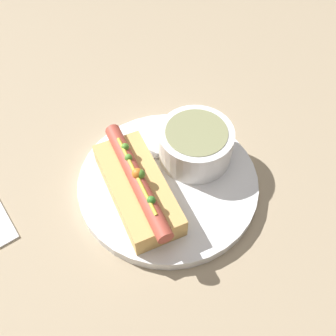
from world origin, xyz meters
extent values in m
plane|color=tan|center=(0.00, 0.00, 0.00)|extent=(4.00, 4.00, 0.00)
cylinder|color=white|center=(0.00, 0.00, 0.01)|extent=(0.27, 0.27, 0.02)
cube|color=#DBAD60|center=(0.01, -0.05, 0.04)|extent=(0.17, 0.08, 0.04)
cylinder|color=#B24738|center=(0.01, -0.05, 0.06)|extent=(0.20, 0.02, 0.02)
sphere|color=#518C2D|center=(-0.04, -0.05, 0.07)|extent=(0.01, 0.01, 0.01)
sphere|color=#518C2D|center=(0.01, -0.05, 0.07)|extent=(0.01, 0.01, 0.01)
sphere|color=orange|center=(0.01, -0.05, 0.07)|extent=(0.02, 0.02, 0.02)
sphere|color=#387A28|center=(0.05, -0.05, 0.07)|extent=(0.01, 0.01, 0.01)
sphere|color=#518C2D|center=(-0.02, -0.05, 0.07)|extent=(0.01, 0.01, 0.01)
cylinder|color=gold|center=(0.01, -0.05, 0.07)|extent=(0.14, 0.01, 0.01)
cylinder|color=white|center=(-0.03, 0.06, 0.05)|extent=(0.11, 0.11, 0.05)
cylinder|color=#8C8E60|center=(-0.03, 0.06, 0.07)|extent=(0.09, 0.09, 0.01)
cube|color=#B7B7BC|center=(-0.05, -0.01, 0.02)|extent=(0.06, 0.13, 0.00)
ellipsoid|color=#B7B7BC|center=(-0.02, 0.07, 0.02)|extent=(0.03, 0.04, 0.01)
camera|label=1|loc=(0.31, -0.14, 0.50)|focal=42.00mm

